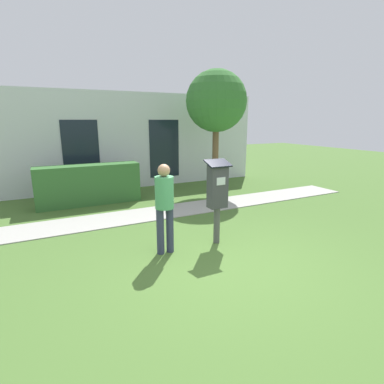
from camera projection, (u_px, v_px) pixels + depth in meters
The scene contains 9 objects.
ground_plane at pixel (228, 264), 4.90m from camera, with size 40.00×40.00×0.00m, color #476B2D.
sidewalk at pixel (160, 212), 7.58m from camera, with size 12.00×1.10×0.02m.
building_facade at pixel (124, 141), 10.04m from camera, with size 10.00×0.26×3.20m.
parking_meter at pixel (217, 191), 5.52m from camera, with size 0.44×0.31×1.59m.
person_standing at pixel (165, 202), 5.10m from camera, with size 0.32×0.32×1.58m.
outdoor_chair_left at pixel (87, 181), 8.88m from camera, with size 0.44×0.44×0.90m.
outdoor_chair_middle at pixel (126, 177), 9.55m from camera, with size 0.44×0.44×0.90m.
hedge_row at pixel (89, 185), 8.29m from camera, with size 2.75×0.60×1.10m.
tree at pixel (216, 102), 9.28m from camera, with size 1.90×1.90×3.82m.
Camera 1 is at (-2.55, -3.74, 2.29)m, focal length 28.00 mm.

